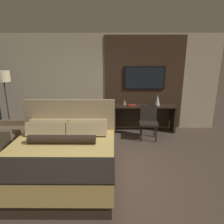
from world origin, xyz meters
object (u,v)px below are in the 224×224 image
object	(u,v)px
vase_short	(124,102)
bed	(61,158)
desk_chair	(148,119)
vase_tall	(157,100)
armchair_by_window	(2,136)
desk	(144,114)
book	(132,105)
floor_lamp	(4,82)
tv	(144,78)

from	to	relation	value
vase_short	bed	bearing A→B (deg)	-118.29
desk_chair	vase_tall	bearing A→B (deg)	64.02
armchair_by_window	desk	bearing A→B (deg)	-74.47
desk_chair	vase_tall	size ratio (longest dim) A/B	2.91
desk_chair	book	size ratio (longest dim) A/B	3.99
armchair_by_window	book	distance (m)	3.51
bed	book	bearing A→B (deg)	56.30
book	bed	bearing A→B (deg)	-123.70
desk_chair	vase_short	size ratio (longest dim) A/B	5.62
floor_lamp	book	size ratio (longest dim) A/B	8.02
tv	floor_lamp	size ratio (longest dim) A/B	0.66
desk	bed	bearing A→B (deg)	-128.64
bed	floor_lamp	size ratio (longest dim) A/B	1.15
desk_chair	book	xyz separation A→B (m)	(-0.40, 0.49, 0.26)
tv	vase_tall	world-z (taller)	tv
bed	vase_tall	bearing A→B (deg)	46.21
book	tv	bearing A→B (deg)	35.95
desk_chair	book	bearing A→B (deg)	133.97
tv	vase_tall	xyz separation A→B (m)	(0.38, -0.18, -0.62)
book	desk	bearing A→B (deg)	12.08
armchair_by_window	book	xyz separation A→B (m)	(3.32, 1.02, 0.55)
bed	desk	distance (m)	3.02
armchair_by_window	vase_short	bearing A→B (deg)	-70.63
bed	armchair_by_window	size ratio (longest dim) A/B	2.34
desk_chair	book	world-z (taller)	desk_chair
desk_chair	vase_tall	world-z (taller)	vase_tall
bed	desk_chair	bearing A→B (deg)	42.93
tv	desk_chair	world-z (taller)	tv
bed	desk_chair	xyz separation A→B (m)	(1.92, 1.79, 0.19)
floor_lamp	tv	bearing A→B (deg)	10.23
vase_tall	vase_short	world-z (taller)	vase_tall
desk	book	size ratio (longest dim) A/B	7.96
desk	vase_tall	xyz separation A→B (m)	(0.38, 0.00, 0.41)
armchair_by_window	vase_tall	world-z (taller)	vase_tall
tv	desk_chair	distance (m)	1.27
armchair_by_window	book	world-z (taller)	book
vase_tall	desk	bearing A→B (deg)	-179.77
desk_chair	vase_short	distance (m)	0.94
tv	armchair_by_window	world-z (taller)	tv
bed	armchair_by_window	distance (m)	2.20
tv	vase_tall	distance (m)	0.75
armchair_by_window	tv	bearing A→B (deg)	-71.85
bed	vase_tall	xyz separation A→B (m)	(2.26, 2.36, 0.59)
desk	tv	distance (m)	1.05
floor_lamp	vase_short	world-z (taller)	floor_lamp
desk	vase_tall	bearing A→B (deg)	0.23
bed	vase_short	size ratio (longest dim) A/B	12.96
desk	book	distance (m)	0.46
bed	floor_lamp	xyz separation A→B (m)	(-1.88, 1.86, 1.17)
floor_lamp	book	bearing A→B (deg)	6.96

